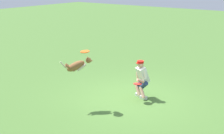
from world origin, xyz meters
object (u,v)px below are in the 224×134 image
object	(u,v)px
frisbee_held	(138,84)
dog	(78,65)
person	(142,78)
frisbee_flying	(85,52)

from	to	relation	value
frisbee_held	dog	bearing A→B (deg)	51.67
person	dog	distance (m)	2.30
dog	frisbee_flying	distance (m)	0.49
person	frisbee_held	distance (m)	0.40
person	dog	bearing A→B (deg)	-4.47
person	dog	size ratio (longest dim) A/B	1.66
person	frisbee_held	world-z (taller)	person
person	dog	xyz separation A→B (m)	(1.11, 1.89, 0.67)
frisbee_flying	person	bearing A→B (deg)	-117.89
frisbee_flying	frisbee_held	world-z (taller)	frisbee_flying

